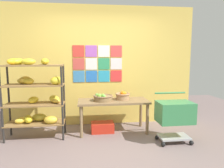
% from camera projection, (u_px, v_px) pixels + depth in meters
% --- Properties ---
extents(ground, '(9.15, 9.15, 0.00)m').
position_uv_depth(ground, '(108.00, 156.00, 3.20)').
color(ground, slate).
extents(back_wall_with_art, '(4.24, 0.07, 2.63)m').
position_uv_depth(back_wall_with_art, '(100.00, 66.00, 4.60)').
color(back_wall_with_art, '#E1BE52').
rests_on(back_wall_with_art, ground).
extents(banana_shelf_unit, '(1.09, 0.45, 1.50)m').
position_uv_depth(banana_shelf_unit, '(35.00, 93.00, 3.83)').
color(banana_shelf_unit, '#292724').
rests_on(banana_shelf_unit, ground).
extents(display_table, '(1.40, 0.60, 0.66)m').
position_uv_depth(display_table, '(113.00, 105.00, 4.16)').
color(display_table, olive).
rests_on(display_table, ground).
extents(fruit_basket_back_left, '(0.30, 0.30, 0.19)m').
position_uv_depth(fruit_basket_back_left, '(123.00, 96.00, 4.20)').
color(fruit_basket_back_left, '#A67E56').
rests_on(fruit_basket_back_left, display_table).
extents(fruit_basket_left, '(0.39, 0.39, 0.15)m').
position_uv_depth(fruit_basket_left, '(103.00, 98.00, 4.09)').
color(fruit_basket_left, olive).
rests_on(fruit_basket_left, display_table).
extents(produce_crate_under_table, '(0.45, 0.29, 0.20)m').
position_uv_depth(produce_crate_under_table, '(102.00, 127.00, 4.21)').
color(produce_crate_under_table, red).
rests_on(produce_crate_under_table, ground).
extents(shopping_cart, '(0.61, 0.45, 0.87)m').
position_uv_depth(shopping_cart, '(175.00, 114.00, 3.65)').
color(shopping_cart, black).
rests_on(shopping_cart, ground).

